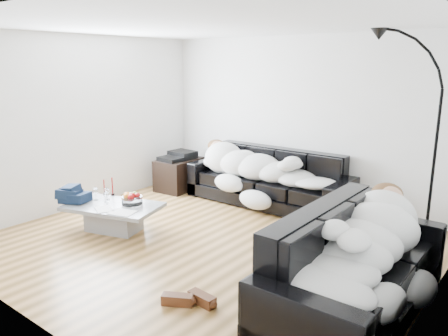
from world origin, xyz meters
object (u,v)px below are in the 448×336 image
Objects in this scene: sofa_back at (268,178)px; wine_glass_b at (96,194)px; wine_glass_a at (107,194)px; sofa_right at (358,263)px; coffee_table at (114,218)px; sleeper_back at (267,165)px; av_cabinet at (179,174)px; candle_right at (112,186)px; candle_left at (104,187)px; sleeper_right at (359,242)px; stereo at (179,155)px; fruit_bowl at (132,198)px; floor_lamp at (435,150)px; wine_glass_c at (106,197)px; shoes at (189,299)px.

wine_glass_b is (-1.35, -2.23, 0.02)m from sofa_back.
wine_glass_a is 0.91× the size of wine_glass_b.
sofa_right is 1.85× the size of coffee_table.
sleeper_back reaches higher than av_cabinet.
sofa_right is at bearing -2.67° from candle_right.
wine_glass_b is 0.83× the size of candle_left.
wine_glass_b is 0.70× the size of candle_right.
sleeper_right is (2.27, -2.06, 0.02)m from sleeper_back.
coffee_table is 2.12m from stereo.
wine_glass_b is at bearing -159.32° from fruit_bowl.
floor_lamp is at bearing 27.80° from candle_left.
candle_right reaches higher than wine_glass_a.
wine_glass_a is at bearing 136.46° from wine_glass_c.
shoes is (2.49, -0.96, -0.41)m from candle_left.
stereo is at bearing -171.64° from sofa_back.
sofa_right is (2.27, -2.11, 0.03)m from sofa_back.
candle_left reaches higher than shoes.
candle_right reaches higher than coffee_table.
sofa_right is 4.38m from av_cabinet.
sleeper_back is 13.52× the size of wine_glass_a.
sofa_right is at bearing -22.03° from stereo.
sofa_back is 14.55× the size of wine_glass_b.
wine_glass_b is at bearing 144.76° from shoes.
av_cabinet is (-2.72, 2.72, 0.22)m from shoes.
wine_glass_c is at bearing 142.60° from shoes.
candle_left reaches higher than fruit_bowl.
sofa_back is 2.20m from fruit_bowl.
stereo is (-3.96, 1.86, 0.15)m from sofa_right.
sleeper_right reaches higher than wine_glass_c.
sleeper_back is at bearing 58.86° from wine_glass_a.
stereo is 4.09m from floor_lamp.
sofa_right reaches higher than candle_left.
av_cabinet is at bearing -171.64° from sofa_back.
stereo is (-3.96, 1.86, -0.05)m from sleeper_right.
sleeper_right reaches higher than coffee_table.
sleeper_right reaches higher than wine_glass_a.
sleeper_right is at bearing -81.16° from floor_lamp.
candle_right is 0.58× the size of stereo.
av_cabinet is at bearing 64.80° from sofa_right.
wine_glass_c is at bearing -136.85° from floor_lamp.
fruit_bowl is at bearing -2.93° from candle_left.
sleeper_right is 2.18m from floor_lamp.
shoes is at bearing -20.23° from coffee_table.
sleeper_back reaches higher than fruit_bowl.
sofa_right is at bearing 0.09° from wine_glass_a.
sleeper_back is 2.42m from wine_glass_a.
sleeper_back is 1.70m from stereo.
wine_glass_b is 0.19m from wine_glass_c.
sleeper_right is at bearing -29.85° from av_cabinet.
coffee_table is 0.30m from wine_glass_c.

